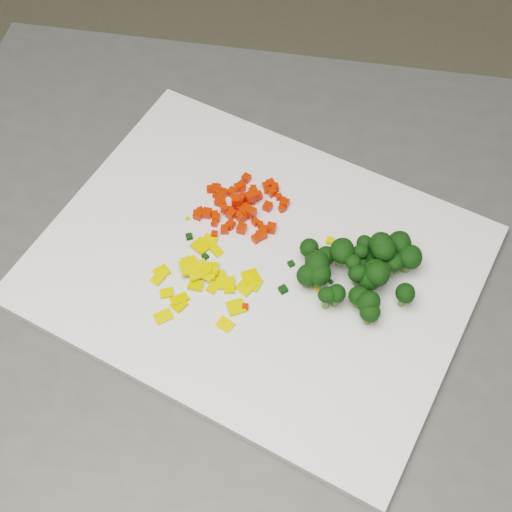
{
  "coord_description": "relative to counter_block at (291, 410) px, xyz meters",
  "views": [
    {
      "loc": [
        0.01,
        -0.35,
        1.54
      ],
      "look_at": [
        0.04,
        0.05,
        0.92
      ],
      "focal_mm": 50.0,
      "sensor_mm": 36.0,
      "label": 1
    }
  ],
  "objects": [
    {
      "name": "counter_block",
      "position": [
        0.0,
        0.0,
        0.0
      ],
      "size": [
        1.02,
        0.83,
        0.9
      ],
      "primitive_type": "cube",
      "rotation": [
        0.0,
        0.0,
        -0.26
      ],
      "color": "#484845",
      "rests_on": "ground"
    },
    {
      "name": "cutting_board",
      "position": [
        -0.06,
        -0.01,
        0.46
      ],
      "size": [
        0.55,
        0.53,
        0.01
      ],
      "primitive_type": "cube",
      "rotation": [
        0.0,
        0.0,
        -0.59
      ],
      "color": "silver",
      "rests_on": "counter_block"
    },
    {
      "name": "carrot_pile",
      "position": [
        -0.07,
        0.06,
        0.48
      ],
      "size": [
        0.1,
        0.1,
        0.03
      ],
      "primitive_type": null,
      "color": "#F01902",
      "rests_on": "cutting_board"
    },
    {
      "name": "pepper_pile",
      "position": [
        -0.11,
        -0.03,
        0.47
      ],
      "size": [
        0.11,
        0.11,
        0.02
      ],
      "primitive_type": null,
      "color": "#DFAD0B",
      "rests_on": "cutting_board"
    },
    {
      "name": "broccoli_pile",
      "position": [
        0.05,
        -0.04,
        0.49
      ],
      "size": [
        0.12,
        0.12,
        0.05
      ],
      "primitive_type": null,
      "color": "black",
      "rests_on": "cutting_board"
    },
    {
      "name": "carrot_cube_0",
      "position": [
        -0.07,
        0.05,
        0.46
      ],
      "size": [
        0.01,
        0.01,
        0.01
      ],
      "primitive_type": "cube",
      "rotation": [
        0.0,
        0.0,
        1.23
      ],
      "color": "#F01902",
      "rests_on": "carrot_pile"
    },
    {
      "name": "carrot_cube_1",
      "position": [
        -0.07,
        0.05,
        0.47
      ],
      "size": [
        0.01,
        0.01,
        0.01
      ],
      "primitive_type": "cube",
      "rotation": [
        0.0,
        0.0,
        0.64
      ],
      "color": "#F01902",
      "rests_on": "carrot_pile"
    },
    {
      "name": "carrot_cube_2",
      "position": [
        -0.1,
        0.09,
        0.46
      ],
      "size": [
        0.01,
        0.01,
        0.01
      ],
      "primitive_type": "cube",
      "rotation": [
        0.0,
        0.0,
        1.86
      ],
      "color": "#F01902",
      "rests_on": "carrot_pile"
    },
    {
      "name": "carrot_cube_3",
      "position": [
        -0.09,
        0.06,
        0.47
      ],
      "size": [
        0.01,
        0.01,
        0.01
      ],
      "primitive_type": "cube",
      "rotation": [
        0.0,
        0.0,
        1.58
      ],
      "color": "#F01902",
      "rests_on": "carrot_pile"
    },
    {
      "name": "carrot_cube_4",
      "position": [
        -0.04,
        0.06,
        0.47
      ],
      "size": [
        0.01,
        0.01,
        0.01
      ],
      "primitive_type": "cube",
      "rotation": [
        0.0,
        0.0,
        2.59
      ],
      "color": "#F01902",
      "rests_on": "carrot_pile"
    },
    {
      "name": "carrot_cube_5",
      "position": [
        -0.06,
        0.1,
        0.47
      ],
      "size": [
        0.01,
        0.01,
        0.01
      ],
      "primitive_type": "cube",
      "rotation": [
        0.0,
        0.0,
        2.46
      ],
      "color": "#F01902",
      "rests_on": "carrot_pile"
    },
    {
      "name": "carrot_cube_6",
      "position": [
        -0.04,
        0.06,
        0.46
      ],
      "size": [
        0.01,
        0.01,
        0.01
      ],
      "primitive_type": "cube",
      "rotation": [
        0.0,
        0.0,
        1.83
      ],
      "color": "#F01902",
      "rests_on": "carrot_pile"
    },
    {
      "name": "carrot_cube_7",
      "position": [
        -0.03,
        0.09,
        0.47
      ],
      "size": [
        0.01,
        0.01,
        0.01
      ],
      "primitive_type": "cube",
      "rotation": [
        0.0,
        0.0,
        1.57
      ],
      "color": "#F01902",
      "rests_on": "carrot_pile"
    },
    {
      "name": "carrot_cube_8",
      "position": [
        -0.09,
        0.03,
        0.47
      ],
      "size": [
        0.01,
        0.01,
        0.01
      ],
      "primitive_type": "cube",
      "rotation": [
        0.0,
        0.0,
        2.98
      ],
      "color": "#F01902",
      "rests_on": "carrot_pile"
    },
    {
      "name": "carrot_cube_9",
      "position": [
        -0.07,
        0.09,
        0.47
      ],
      "size": [
        0.01,
        0.01,
        0.01
      ],
      "primitive_type": "cube",
      "rotation": [
        0.0,
        0.0,
        0.23
      ],
      "color": "#F01902",
      "rests_on": "carrot_pile"
    },
    {
      "name": "carrot_cube_10",
      "position": [
        -0.06,
        0.09,
        0.47
      ],
      "size": [
        0.01,
        0.01,
        0.01
      ],
      "primitive_type": "cube",
      "rotation": [
        0.0,
        0.0,
        0.72
      ],
      "color": "#F01902",
      "rests_on": "carrot_pile"
    },
    {
      "name": "carrot_cube_11",
      "position": [
        -0.05,
        0.03,
        0.47
      ],
      "size": [
        0.01,
        0.01,
        0.01
      ],
      "primitive_type": "cube",
      "rotation": [
        0.0,
        0.0,
        1.24
      ],
      "color": "#F01902",
      "rests_on": "carrot_pile"
    },
    {
      "name": "carrot_cube_12",
      "position": [
        -0.09,
        0.08,
        0.47
      ],
      "size": [
        0.01,
        0.01,
        0.01
      ],
      "primitive_type": "cube",
      "rotation": [
        0.0,
        0.0,
        0.76
      ],
      "color": "#F01902",
      "rests_on": "carrot_pile"
    },
    {
      "name": "carrot_cube_13",
      "position": [
        -0.09,
        0.08,
        0.47
      ],
      "size": [
        0.01,
        0.01,
        0.01
      ],
      "primitive_type": "cube",
      "rotation": [
        0.0,
        0.0,
        2.2
      ],
      "color": "#F01902",
      "rests_on": "carrot_pile"
    },
    {
      "name": "carrot_cube_14",
      "position": [
        -0.02,
        0.07,
        0.46
      ],
      "size": [
        0.01,
        0.01,
        0.01
      ],
      "primitive_type": "cube",
      "rotation": [
        0.0,
        0.0,
        0.15
      ],
      "color": "#F01902",
      "rests_on": "carrot_pile"
    },
    {
      "name": "carrot_cube_15",
      "position": [
        -0.05,
        0.07,
        0.47
      ],
      "size": [
        0.01,
        0.01,
        0.01
      ],
      "primitive_type": "cube",
      "rotation": [
        0.0,
        0.0,
        0.76
      ],
      "color": "#F01902",
      "rests_on": "carrot_pile"
    },
    {
      "name": "carrot_cube_16",
      "position": [
        -0.08,
        0.04,
        0.47
      ],
      "size": [
        0.01,
        0.01,
        0.01
      ],
      "primitive_type": "cube",
      "rotation": [
        0.0,
        0.0,
        2.41
      ],
      "color": "#F01902",
      "rests_on": "carrot_pile"
    },
    {
      "name": "carrot_cube_17",
      "position": [
        -0.04,
        0.03,
        0.47
      ],
      "size": [
        0.01,
        0.01,
        0.01
      ],
      "primitive_type": "cube",
      "rotation": [
        0.0,
        0.0,
        1.21
      ],
      "color": "#F01902",
      "rests_on": "carrot_pile"
    },
    {
      "name": "carrot_cube_18",
      "position": [
        -0.09,
        0.08,
        0.46
      ],
      "size": [
        0.01,
        0.01,
        0.01
      ],
      "primitive_type": "cube",
      "rotation": [
        0.0,
        0.0,
        1.43
      ],
      "color": "#F01902",
      "rests_on": "carrot_pile"
    },
    {
      "name": "carrot_cube_19",
      "position": [
        -0.1,
        0.05,
        0.47
      ],
      "size": [
        0.01,
        0.01,
        0.01
      ],
      "primitive_type": "cube",
      "rotation": [
        0.0,
        0.0,
        1.56
      ],
      "color": "#F01902",
      "rests_on": "carrot_pile"
    },
    {
      "name": "carrot_cube_20",
      "position": [
        -0.05,
        0.02,
        0.47
      ],
      "size": [
        0.01,
        0.01,
        0.01
      ],
      "primitive_type": "cube",
      "rotation": [
        0.0,
        0.0,
        0.56
      ],
      "color": "#F01902",
      "rests_on": "carrot_pile"
    },
    {
      "name": "carrot_cube_21",
      "position": [
        -0.1,
        0.04,
        0.46
      ],
      "size": [
        0.01,
        0.01,
        0.01
      ],
      "primitive_type": "cube",
      "rotation": [
        0.0,
        0.0,
        2.81
      ],
      "color": "#F01902",
      "rests_on": "carrot_pile"
    },
    {
      "name": "carrot_cube_22",
      "position": [
        -0.11,
        0.05,
        0.47
      ],
      "size": [
        0.01,
        0.01,
        0.01
      ],
      "primitive_type": "cube",
      "rotation": [
        0.0,
        0.0,
        2.52
      ],
      "color": "#F01902",
      "rests_on": "carrot_pile"
    },
    {
      "name": "carrot_cube_23",
      "position": [
        -0.04,
        0.08,
        0.46
      ],
      "size": [
        0.01,
        0.01,
        0.01
      ],
      "primitive_type": "cube",
      "rotation": [
        0.0,
        0.0,
        0.02
      ],
      "color": "#F01902",
      "rests_on": "carrot_pile"
    },
    {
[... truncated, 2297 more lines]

